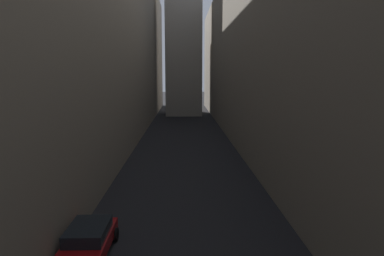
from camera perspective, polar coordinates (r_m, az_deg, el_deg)
name	(u,v)px	position (r m, az deg, el deg)	size (l,w,h in m)	color
ground_plane	(185,150)	(37.25, -1.14, -3.64)	(264.00, 264.00, 0.00)	black
building_block_left	(75,31)	(40.32, -18.57, 14.77)	(12.25, 108.00, 25.07)	gray
building_block_right	(282,47)	(40.01, 14.50, 12.65)	(10.15, 108.00, 21.81)	gray
parked_car_left_far	(88,241)	(16.65, -16.61, -17.19)	(2.02, 4.43, 1.42)	maroon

